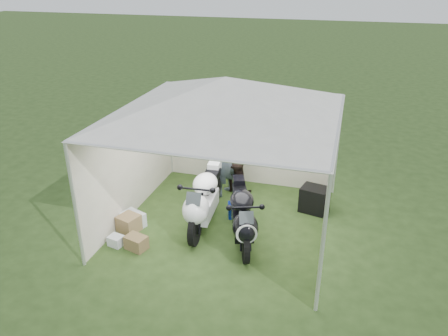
{
  "coord_description": "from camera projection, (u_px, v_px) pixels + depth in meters",
  "views": [
    {
      "loc": [
        2.1,
        -7.32,
        4.72
      ],
      "look_at": [
        -0.13,
        0.35,
        1.07
      ],
      "focal_mm": 35.0,
      "sensor_mm": 36.0,
      "label": 1
    }
  ],
  "objects": [
    {
      "name": "motorcycle_black",
      "position": [
        243.0,
        216.0,
        8.06
      ],
      "size": [
        0.94,
        1.96,
        1.0
      ],
      "rotation": [
        0.0,
        0.0,
        0.34
      ],
      "color": "black",
      "rests_on": "ground"
    },
    {
      "name": "crate_2",
      "position": [
        116.0,
        241.0,
        8.14
      ],
      "size": [
        0.31,
        0.27,
        0.19
      ],
      "primitive_type": "cube",
      "rotation": [
        0.0,
        0.0,
        -0.22
      ],
      "color": "silver",
      "rests_on": "ground"
    },
    {
      "name": "crate_3",
      "position": [
        136.0,
        243.0,
        8.03
      ],
      "size": [
        0.45,
        0.37,
        0.26
      ],
      "primitive_type": "cube",
      "rotation": [
        0.0,
        0.0,
        -0.28
      ],
      "color": "brown",
      "rests_on": "ground"
    },
    {
      "name": "person_dark_jacket",
      "position": [
        237.0,
        158.0,
        9.9
      ],
      "size": [
        0.95,
        0.85,
        1.61
      ],
      "primitive_type": "imported",
      "rotation": [
        0.0,
        0.0,
        2.78
      ],
      "color": "black",
      "rests_on": "ground"
    },
    {
      "name": "equipment_box",
      "position": [
        314.0,
        199.0,
        9.24
      ],
      "size": [
        0.63,
        0.55,
        0.55
      ],
      "primitive_type": "cube",
      "rotation": [
        0.0,
        0.0,
        -0.22
      ],
      "color": "black",
      "rests_on": "ground"
    },
    {
      "name": "ground",
      "position": [
        226.0,
        223.0,
        8.88
      ],
      "size": [
        80.0,
        80.0,
        0.0
      ],
      "primitive_type": "plane",
      "color": "#253B16",
      "rests_on": "ground"
    },
    {
      "name": "person_blue_jacket",
      "position": [
        224.0,
        155.0,
        9.66
      ],
      "size": [
        0.67,
        0.81,
        1.92
      ],
      "primitive_type": "imported",
      "rotation": [
        0.0,
        0.0,
        -1.92
      ],
      "color": "slate",
      "rests_on": "ground"
    },
    {
      "name": "paddock_stand",
      "position": [
        238.0,
        210.0,
        9.07
      ],
      "size": [
        0.47,
        0.38,
        0.31
      ],
      "primitive_type": "cube",
      "rotation": [
        0.0,
        0.0,
        0.34
      ],
      "color": "#1433D1",
      "rests_on": "ground"
    },
    {
      "name": "crate_1",
      "position": [
        129.0,
        223.0,
        8.57
      ],
      "size": [
        0.47,
        0.47,
        0.33
      ],
      "primitive_type": "cube",
      "rotation": [
        0.0,
        0.0,
        -0.31
      ],
      "color": "olive",
      "rests_on": "ground"
    },
    {
      "name": "crate_0",
      "position": [
        133.0,
        220.0,
        8.72
      ],
      "size": [
        0.54,
        0.48,
        0.3
      ],
      "primitive_type": "cube",
      "rotation": [
        0.0,
        0.0,
        -0.37
      ],
      "color": "silver",
      "rests_on": "ground"
    },
    {
      "name": "canopy_tent",
      "position": [
        226.0,
        100.0,
        7.84
      ],
      "size": [
        5.66,
        5.66,
        3.0
      ],
      "color": "silver",
      "rests_on": "ground"
    },
    {
      "name": "motorcycle_white",
      "position": [
        203.0,
        199.0,
        8.56
      ],
      "size": [
        0.59,
        2.2,
        1.08
      ],
      "rotation": [
        0.0,
        0.0,
        0.07
      ],
      "color": "black",
      "rests_on": "ground"
    }
  ]
}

